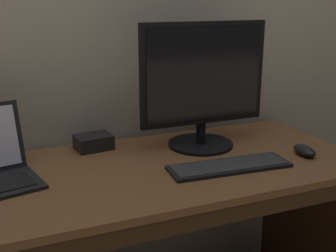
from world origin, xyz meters
TOP-DOWN VIEW (x-y plane):
  - desk at (0.00, -0.01)m, footprint 1.65×0.67m
  - external_monitor at (0.33, 0.12)m, footprint 0.51×0.26m
  - wired_keyboard at (0.31, -0.12)m, footprint 0.44×0.16m
  - computer_mouse at (0.64, -0.12)m, footprint 0.07×0.12m
  - external_drive_box at (-0.08, 0.25)m, footprint 0.15×0.12m

SIDE VIEW (x-z plane):
  - desk at x=0.00m, z-range 0.15..0.89m
  - wired_keyboard at x=0.31m, z-range 0.74..0.75m
  - computer_mouse at x=0.64m, z-range 0.74..0.78m
  - external_drive_box at x=-0.08m, z-range 0.74..0.79m
  - external_monitor at x=0.33m, z-range 0.75..1.23m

